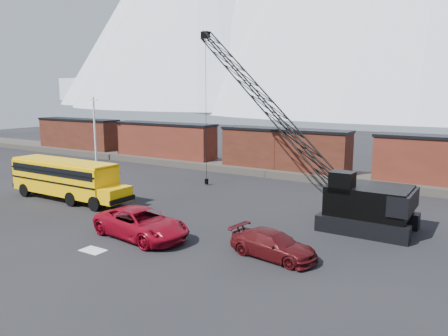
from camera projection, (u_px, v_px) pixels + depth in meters
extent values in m
plane|color=black|center=(137.00, 230.00, 27.44)|extent=(160.00, 160.00, 0.00)
cone|color=white|center=(199.00, 0.00, 325.61)|extent=(240.00, 240.00, 160.00)
cone|color=white|center=(153.00, 28.00, 402.65)|extent=(220.00, 220.00, 140.00)
cube|color=#49443C|center=(284.00, 172.00, 45.71)|extent=(120.00, 5.00, 0.70)
cube|color=#512016|center=(78.00, 134.00, 62.14)|extent=(13.50, 2.90, 4.00)
cube|color=black|center=(78.00, 119.00, 61.79)|extent=(13.70, 3.10, 0.25)
cube|color=black|center=(60.00, 144.00, 64.64)|extent=(2.20, 2.40, 0.60)
cube|color=black|center=(99.00, 148.00, 60.22)|extent=(2.20, 2.40, 0.60)
cube|color=#481F14|center=(165.00, 140.00, 53.73)|extent=(13.50, 2.90, 4.00)
cube|color=black|center=(165.00, 124.00, 53.38)|extent=(13.70, 3.10, 0.25)
cube|color=black|center=(140.00, 152.00, 56.22)|extent=(2.20, 2.40, 0.60)
cube|color=black|center=(193.00, 157.00, 51.81)|extent=(2.20, 2.40, 0.60)
cube|color=#512016|center=(284.00, 149.00, 45.31)|extent=(13.50, 2.90, 4.00)
cube|color=black|center=(285.00, 130.00, 44.96)|extent=(13.70, 3.10, 0.25)
cube|color=black|center=(249.00, 162.00, 47.81)|extent=(2.20, 2.40, 0.60)
cube|color=black|center=(323.00, 169.00, 43.39)|extent=(2.20, 2.40, 0.60)
cube|color=black|center=(404.00, 177.00, 39.40)|extent=(2.20, 2.40, 0.60)
cylinder|color=silver|center=(95.00, 129.00, 54.38)|extent=(0.24, 0.24, 8.00)
cube|color=silver|center=(93.00, 100.00, 53.76)|extent=(1.40, 0.12, 0.12)
cube|color=silver|center=(93.00, 250.00, 23.84)|extent=(1.40, 0.90, 0.02)
cube|color=#F5B505|center=(64.00, 177.00, 34.98)|extent=(10.00, 2.50, 2.50)
cube|color=#F5B505|center=(114.00, 195.00, 32.15)|extent=(1.60, 2.30, 1.10)
cube|color=#F5B505|center=(63.00, 161.00, 34.75)|extent=(10.00, 2.30, 0.18)
cube|color=black|center=(50.00, 171.00, 33.81)|extent=(9.60, 0.05, 0.65)
cube|color=black|center=(76.00, 167.00, 35.91)|extent=(9.60, 0.05, 0.65)
cube|color=black|center=(123.00, 200.00, 31.75)|extent=(0.15, 2.45, 0.35)
cube|color=black|center=(27.00, 183.00, 37.80)|extent=(0.15, 2.50, 0.35)
cylinder|color=black|center=(25.00, 190.00, 36.12)|extent=(1.10, 0.35, 1.10)
cylinder|color=black|center=(49.00, 185.00, 38.04)|extent=(1.10, 0.35, 1.10)
cylinder|color=black|center=(71.00, 199.00, 33.07)|extent=(1.10, 0.35, 1.10)
cylinder|color=black|center=(95.00, 193.00, 34.99)|extent=(1.10, 0.35, 1.10)
cylinder|color=black|center=(95.00, 204.00, 31.71)|extent=(1.10, 0.35, 1.10)
cylinder|color=black|center=(118.00, 197.00, 33.62)|extent=(1.10, 0.35, 1.10)
imported|color=maroon|center=(141.00, 223.00, 25.82)|extent=(6.66, 3.74, 1.76)
imported|color=#440C0E|center=(273.00, 245.00, 22.74)|extent=(5.05, 2.60, 1.40)
cube|color=black|center=(361.00, 228.00, 26.15)|extent=(5.50, 1.00, 1.00)
cube|color=black|center=(374.00, 216.00, 28.82)|extent=(5.50, 1.00, 1.00)
cube|color=black|center=(369.00, 200.00, 27.25)|extent=(4.80, 3.60, 1.80)
cube|color=black|center=(403.00, 201.00, 26.16)|extent=(1.20, 3.80, 1.20)
cube|color=black|center=(342.00, 182.00, 26.78)|extent=(1.40, 1.20, 1.30)
cube|color=black|center=(339.00, 184.00, 26.32)|extent=(1.20, 0.06, 0.90)
cube|color=black|center=(205.00, 35.00, 38.38)|extent=(0.70, 0.50, 0.60)
cylinder|color=black|center=(206.00, 112.00, 39.53)|extent=(0.04, 0.04, 13.22)
cube|color=black|center=(206.00, 181.00, 40.63)|extent=(0.25, 0.25, 0.50)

